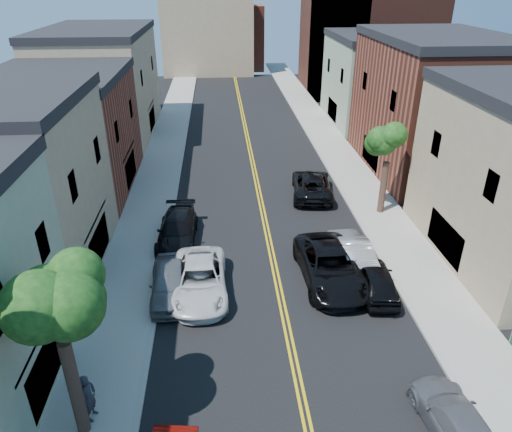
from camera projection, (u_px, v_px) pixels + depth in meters
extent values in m
cube|color=gray|center=(159.00, 166.00, 39.74)|extent=(3.20, 100.00, 0.15)
cube|color=gray|center=(344.00, 160.00, 40.87)|extent=(3.20, 100.00, 0.15)
cube|color=gray|center=(180.00, 165.00, 39.87)|extent=(0.30, 100.00, 0.15)
cube|color=gray|center=(324.00, 161.00, 40.75)|extent=(0.30, 100.00, 0.15)
cube|color=#998466|center=(0.00, 194.00, 23.98)|extent=(9.00, 10.00, 9.00)
cube|color=brown|center=(63.00, 137.00, 33.97)|extent=(9.00, 12.00, 8.00)
cube|color=#998466|center=(102.00, 86.00, 46.04)|extent=(9.00, 16.00, 9.50)
cube|color=brown|center=(431.00, 108.00, 37.29)|extent=(9.00, 14.00, 10.00)
cube|color=gray|center=(376.00, 82.00, 50.04)|extent=(9.00, 12.00, 8.50)
cube|color=#4C2319|center=(366.00, 44.00, 63.68)|extent=(16.00, 14.00, 12.00)
cube|color=#4C2319|center=(340.00, 6.00, 57.49)|extent=(6.00, 6.00, 22.00)
cube|color=#998466|center=(208.00, 34.00, 74.56)|extent=(14.00, 8.00, 12.00)
cube|color=brown|center=(232.00, 38.00, 78.85)|extent=(10.00, 8.00, 10.00)
cylinder|color=#3A271D|center=(75.00, 389.00, 15.75)|extent=(0.44, 0.44, 3.96)
sphere|color=black|center=(49.00, 282.00, 13.78)|extent=(5.20, 5.20, 5.20)
sphere|color=black|center=(56.00, 258.00, 12.99)|extent=(3.90, 3.90, 3.90)
sphere|color=black|center=(40.00, 287.00, 14.44)|extent=(3.64, 3.64, 3.64)
cylinder|color=#3A271D|center=(383.00, 187.00, 31.17)|extent=(0.44, 0.44, 3.52)
sphere|color=black|center=(391.00, 132.00, 29.46)|extent=(4.40, 4.40, 4.40)
sphere|color=black|center=(401.00, 120.00, 28.80)|extent=(3.30, 3.30, 3.30)
sphere|color=black|center=(381.00, 137.00, 30.02)|extent=(3.08, 3.08, 3.08)
imported|color=silver|center=(200.00, 280.00, 23.67)|extent=(2.76, 5.82, 1.60)
imported|color=slate|center=(170.00, 282.00, 23.46)|extent=(2.18, 4.83, 1.61)
imported|color=black|center=(177.00, 230.00, 28.29)|extent=(2.43, 5.53, 1.58)
imported|color=#5D5E65|center=(457.00, 422.00, 16.29)|extent=(2.22, 4.77, 1.35)
imported|color=black|center=(376.00, 280.00, 23.75)|extent=(2.17, 4.54, 1.50)
imported|color=#A6A9AE|center=(352.00, 250.00, 26.31)|extent=(1.82, 4.77, 1.55)
imported|color=black|center=(312.00, 185.00, 34.31)|extent=(3.43, 6.18, 1.63)
imported|color=black|center=(330.00, 267.00, 24.57)|extent=(3.18, 6.50, 1.78)
imported|color=#2A2A32|center=(89.00, 397.00, 16.69)|extent=(0.60, 0.79, 1.95)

